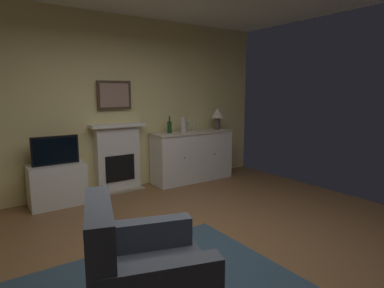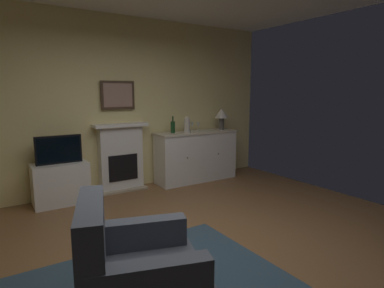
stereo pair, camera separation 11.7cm
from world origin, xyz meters
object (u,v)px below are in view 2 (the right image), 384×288
object	(u,v)px
framed_picture	(118,95)
tv_cabinet	(61,183)
tv_set	(59,150)
fireplace_unit	(121,157)
vase_decorative	(187,125)
wine_glass_center	(198,125)
armchair	(135,276)
sideboard_cabinet	(196,156)
table_lamp	(221,115)
wine_bottle	(173,127)
wine_glass_left	(192,125)

from	to	relation	value
framed_picture	tv_cabinet	size ratio (longest dim) A/B	0.73
tv_set	fireplace_unit	bearing A→B (deg)	10.77
framed_picture	vase_decorative	bearing A→B (deg)	-13.63
wine_glass_center	vase_decorative	size ratio (longest dim) A/B	0.59
fireplace_unit	framed_picture	bearing A→B (deg)	90.00
fireplace_unit	wine_glass_center	size ratio (longest dim) A/B	6.67
framed_picture	tv_cabinet	world-z (taller)	framed_picture
wine_glass_center	armchair	distance (m)	3.81
sideboard_cabinet	table_lamp	xyz separation A→B (m)	(0.57, 0.00, 0.73)
fireplace_unit	tv_set	world-z (taller)	fireplace_unit
wine_glass_center	vase_decorative	xyz separation A→B (m)	(-0.26, -0.04, 0.02)
wine_glass_center	wine_bottle	bearing A→B (deg)	172.91
sideboard_cabinet	table_lamp	bearing A→B (deg)	0.00
wine_bottle	fireplace_unit	bearing A→B (deg)	171.78
table_lamp	tv_cabinet	size ratio (longest dim) A/B	0.53
tv_set	wine_glass_left	bearing A→B (deg)	0.60
wine_glass_center	fireplace_unit	bearing A→B (deg)	172.18
tv_cabinet	wine_glass_left	bearing A→B (deg)	0.01
table_lamp	wine_bottle	size ratio (longest dim) A/B	1.38
sideboard_cabinet	wine_glass_center	size ratio (longest dim) A/B	9.26
framed_picture	wine_glass_center	bearing A→B (deg)	-9.65
wine_glass_left	tv_cabinet	bearing A→B (deg)	-179.99
vase_decorative	armchair	distance (m)	3.63
wine_glass_left	wine_glass_center	size ratio (longest dim) A/B	1.00
framed_picture	vase_decorative	size ratio (longest dim) A/B	1.96
sideboard_cabinet	tv_cabinet	size ratio (longest dim) A/B	2.04
tv_cabinet	armchair	bearing A→B (deg)	-91.46
wine_glass_left	vase_decorative	size ratio (longest dim) A/B	0.59
fireplace_unit	wine_bottle	world-z (taller)	wine_bottle
sideboard_cabinet	tv_set	distance (m)	2.35
fireplace_unit	vase_decorative	world-z (taller)	vase_decorative
table_lamp	wine_glass_left	distance (m)	0.66
wine_glass_left	vase_decorative	distance (m)	0.16
fireplace_unit	tv_set	xyz separation A→B (m)	(-0.98, -0.19, 0.25)
sideboard_cabinet	table_lamp	distance (m)	0.92
vase_decorative	wine_glass_center	bearing A→B (deg)	8.13
wine_bottle	table_lamp	bearing A→B (deg)	-2.66
vase_decorative	tv_cabinet	distance (m)	2.23
table_lamp	wine_glass_center	xyz separation A→B (m)	(-0.53, -0.01, -0.16)
wine_glass_left	vase_decorative	bearing A→B (deg)	-156.45
wine_bottle	framed_picture	bearing A→B (deg)	168.98
fireplace_unit	wine_glass_center	distance (m)	1.47
fireplace_unit	tv_cabinet	distance (m)	1.02
framed_picture	wine_glass_center	distance (m)	1.50
wine_glass_center	vase_decorative	bearing A→B (deg)	-171.87
framed_picture	wine_glass_left	bearing A→B (deg)	-9.24
wine_bottle	wine_glass_left	distance (m)	0.38
fireplace_unit	sideboard_cabinet	xyz separation A→B (m)	(1.35, -0.18, -0.10)
wine_glass_left	armchair	distance (m)	3.76
fireplace_unit	table_lamp	distance (m)	2.03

